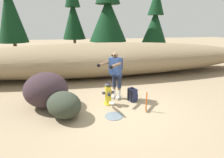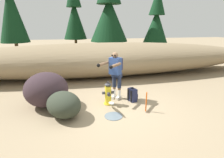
% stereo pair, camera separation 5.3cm
% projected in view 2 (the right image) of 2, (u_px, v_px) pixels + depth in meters
% --- Properties ---
extents(ground_plane, '(56.00, 56.00, 0.04)m').
position_uv_depth(ground_plane, '(117.00, 107.00, 5.67)').
color(ground_plane, '#998466').
extents(dirt_embankment, '(16.92, 3.20, 1.62)m').
position_uv_depth(dirt_embankment, '(100.00, 59.00, 9.03)').
color(dirt_embankment, '#897556').
rests_on(dirt_embankment, ground_plane).
extents(fire_hydrant, '(0.38, 0.33, 0.76)m').
position_uv_depth(fire_hydrant, '(108.00, 94.00, 5.77)').
color(fire_hydrant, yellow).
rests_on(fire_hydrant, ground_plane).
extents(hydrant_water_jet, '(0.51, 0.97, 0.44)m').
position_uv_depth(hydrant_water_jet, '(112.00, 107.00, 5.26)').
color(hydrant_water_jet, silver).
rests_on(hydrant_water_jet, ground_plane).
extents(utility_worker, '(0.94, 0.98, 1.64)m').
position_uv_depth(utility_worker, '(115.00, 70.00, 5.96)').
color(utility_worker, beige).
rests_on(utility_worker, ground_plane).
extents(spare_backpack, '(0.34, 0.35, 0.47)m').
position_uv_depth(spare_backpack, '(132.00, 95.00, 6.05)').
color(spare_backpack, '#23284C').
rests_on(spare_backpack, ground_plane).
extents(boulder_large, '(1.78, 1.79, 1.08)m').
position_uv_depth(boulder_large, '(46.00, 89.00, 5.62)').
color(boulder_large, '#35272C').
rests_on(boulder_large, ground_plane).
extents(boulder_mid, '(1.30, 1.43, 0.71)m').
position_uv_depth(boulder_mid, '(64.00, 104.00, 5.01)').
color(boulder_mid, '#2E3528').
rests_on(boulder_mid, ground_plane).
extents(pine_tree_far_left, '(1.80, 1.80, 7.29)m').
position_uv_depth(pine_tree_far_left, '(10.00, 2.00, 11.21)').
color(pine_tree_far_left, '#47331E').
rests_on(pine_tree_far_left, ground_plane).
extents(pine_tree_left, '(1.92, 1.92, 6.43)m').
position_uv_depth(pine_tree_left, '(74.00, 13.00, 14.91)').
color(pine_tree_left, '#47331E').
rests_on(pine_tree_left, ground_plane).
extents(pine_tree_center, '(2.94, 2.94, 6.77)m').
position_uv_depth(pine_tree_center, '(109.00, 11.00, 13.81)').
color(pine_tree_center, '#47331E').
rests_on(pine_tree_center, ground_plane).
extents(pine_tree_right, '(1.89, 1.89, 5.26)m').
position_uv_depth(pine_tree_right, '(156.00, 20.00, 13.72)').
color(pine_tree_right, '#47331E').
rests_on(pine_tree_right, ground_plane).
extents(survey_stake, '(0.04, 0.04, 0.60)m').
position_uv_depth(survey_stake, '(146.00, 102.00, 5.30)').
color(survey_stake, '#E55914').
rests_on(survey_stake, ground_plane).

